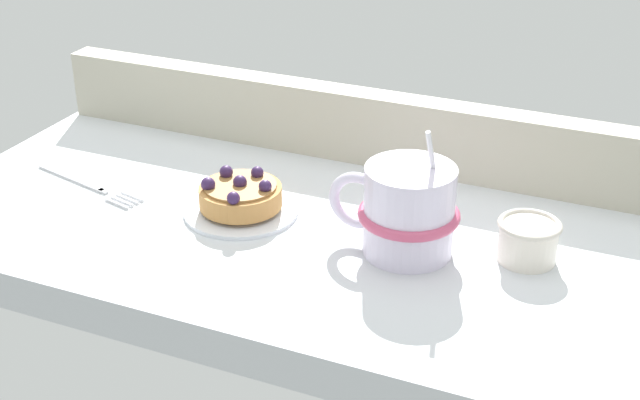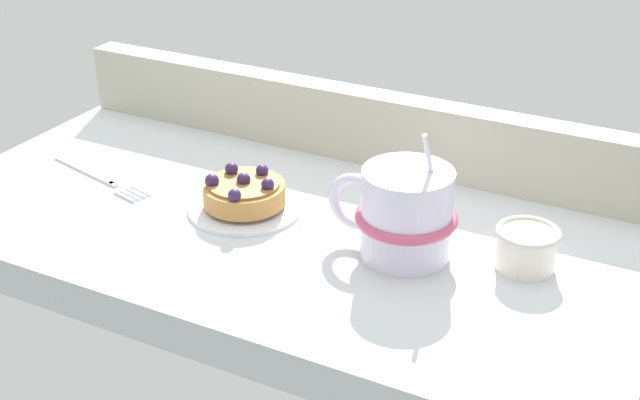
% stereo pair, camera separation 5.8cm
% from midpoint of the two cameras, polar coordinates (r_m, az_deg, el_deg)
% --- Properties ---
extents(ground_plane, '(0.76, 0.39, 0.04)m').
position_cam_midpoint_polar(ground_plane, '(0.93, -4.44, -2.48)').
color(ground_plane, silver).
extents(window_rail_back, '(0.75, 0.04, 0.08)m').
position_cam_midpoint_polar(window_rail_back, '(1.05, -0.07, 4.97)').
color(window_rail_back, '#B2AD99').
rests_on(window_rail_back, ground_plane).
extents(dessert_plate, '(0.12, 0.12, 0.01)m').
position_cam_midpoint_polar(dessert_plate, '(0.93, -7.00, -0.74)').
color(dessert_plate, silver).
rests_on(dessert_plate, ground_plane).
extents(raspberry_tart, '(0.09, 0.09, 0.04)m').
position_cam_midpoint_polar(raspberry_tart, '(0.93, -7.08, 0.25)').
color(raspberry_tart, '#B77F42').
rests_on(raspberry_tart, dessert_plate).
extents(coffee_mug, '(0.13, 0.10, 0.13)m').
position_cam_midpoint_polar(coffee_mug, '(0.84, 3.67, -0.72)').
color(coffee_mug, silver).
rests_on(coffee_mug, ground_plane).
extents(dessert_fork, '(0.16, 0.05, 0.01)m').
position_cam_midpoint_polar(dessert_fork, '(1.03, -16.34, 0.99)').
color(dessert_fork, silver).
rests_on(dessert_fork, ground_plane).
extents(sugar_bowl, '(0.06, 0.06, 0.04)m').
position_cam_midpoint_polar(sugar_bowl, '(0.86, 11.41, -2.55)').
color(sugar_bowl, silver).
rests_on(sugar_bowl, ground_plane).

